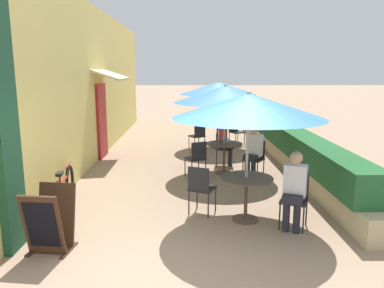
% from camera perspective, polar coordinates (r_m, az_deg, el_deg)
% --- Properties ---
extents(ground_plane, '(120.00, 120.00, 0.00)m').
position_cam_1_polar(ground_plane, '(5.01, -1.27, -18.36)').
color(ground_plane, '#9E7F66').
extents(cafe_facade_wall, '(0.98, 14.01, 4.20)m').
position_cam_1_polar(cafe_facade_wall, '(11.53, -13.94, 8.93)').
color(cafe_facade_wall, '#E0CC6B').
rests_on(cafe_facade_wall, ground_plane).
extents(planter_hedge, '(0.60, 13.01, 1.01)m').
position_cam_1_polar(planter_hedge, '(11.75, 12.51, 1.41)').
color(planter_hedge, tan).
rests_on(planter_hedge, ground_plane).
extents(patio_table_near, '(0.88, 0.88, 0.74)m').
position_cam_1_polar(patio_table_near, '(6.29, 8.25, -6.56)').
color(patio_table_near, brown).
rests_on(patio_table_near, ground_plane).
extents(patio_umbrella_near, '(2.44, 2.44, 2.16)m').
position_cam_1_polar(patio_umbrella_near, '(6.02, 8.61, 5.78)').
color(patio_umbrella_near, '#B7B7BC').
rests_on(patio_umbrella_near, ground_plane).
extents(cafe_chair_near_left, '(0.53, 0.53, 0.87)m').
position_cam_1_polar(cafe_chair_near_left, '(6.23, 15.41, -7.55)').
color(cafe_chair_near_left, '#232328').
rests_on(cafe_chair_near_left, ground_plane).
extents(seated_patron_near_left, '(0.46, 0.50, 1.25)m').
position_cam_1_polar(seated_patron_near_left, '(6.07, 15.34, -6.34)').
color(seated_patron_near_left, '#23232D').
rests_on(seated_patron_near_left, ground_plane).
extents(cafe_chair_near_right, '(0.53, 0.53, 0.87)m').
position_cam_1_polar(cafe_chair_near_right, '(6.47, 1.35, -6.41)').
color(cafe_chair_near_right, '#232328').
rests_on(cafe_chair_near_right, ground_plane).
extents(patio_table_mid, '(0.88, 0.88, 0.74)m').
position_cam_1_polar(patio_table_mid, '(9.08, 4.92, -0.97)').
color(patio_table_mid, brown).
rests_on(patio_table_mid, ground_plane).
extents(patio_umbrella_mid, '(2.44, 2.44, 2.16)m').
position_cam_1_polar(patio_umbrella_mid, '(8.90, 5.06, 7.56)').
color(patio_umbrella_mid, '#B7B7BC').
rests_on(patio_umbrella_mid, ground_plane).
extents(cafe_chair_mid_left, '(0.56, 0.56, 0.87)m').
position_cam_1_polar(cafe_chair_mid_left, '(8.82, 9.59, -1.80)').
color(cafe_chair_mid_left, '#232328').
rests_on(cafe_chair_mid_left, ground_plane).
extents(seated_patron_mid_left, '(0.49, 0.51, 1.25)m').
position_cam_1_polar(seated_patron_mid_left, '(8.69, 9.32, -0.85)').
color(seated_patron_mid_left, '#23232D').
rests_on(seated_patron_mid_left, ground_plane).
extents(cafe_chair_mid_right, '(0.43, 0.43, 0.87)m').
position_cam_1_polar(cafe_chair_mid_right, '(9.85, 4.38, -0.32)').
color(cafe_chair_mid_right, '#232328').
rests_on(cafe_chair_mid_right, ground_plane).
extents(seated_patron_mid_right, '(0.42, 0.36, 1.25)m').
position_cam_1_polar(seated_patron_mid_right, '(9.82, 5.05, 0.65)').
color(seated_patron_mid_right, '#23232D').
rests_on(seated_patron_mid_right, ground_plane).
extents(cafe_chair_mid_back, '(0.53, 0.53, 0.87)m').
position_cam_1_polar(cafe_chair_mid_back, '(8.66, 0.75, -1.89)').
color(cafe_chair_mid_back, '#232328').
rests_on(cafe_chair_mid_back, ground_plane).
extents(coffee_cup_mid, '(0.07, 0.07, 0.09)m').
position_cam_1_polar(coffee_cup_mid, '(9.19, 5.48, 0.55)').
color(coffee_cup_mid, white).
rests_on(coffee_cup_mid, patio_table_mid).
extents(patio_table_far, '(0.88, 0.88, 0.74)m').
position_cam_1_polar(patio_table_far, '(12.09, 3.92, 2.08)').
color(patio_table_far, brown).
rests_on(patio_table_far, ground_plane).
extents(patio_umbrella_far, '(2.44, 2.44, 2.16)m').
position_cam_1_polar(patio_umbrella_far, '(11.96, 4.00, 8.48)').
color(patio_umbrella_far, '#B7B7BC').
rests_on(patio_umbrella_far, ground_plane).
extents(cafe_chair_far_left, '(0.54, 0.54, 0.87)m').
position_cam_1_polar(cafe_chair_far_left, '(12.61, 6.66, 2.16)').
color(cafe_chair_far_left, '#232328').
rests_on(cafe_chair_far_left, ground_plane).
extents(cafe_chair_far_right, '(0.54, 0.54, 0.87)m').
position_cam_1_polar(cafe_chair_far_right, '(11.63, 0.93, 1.47)').
color(cafe_chair_far_right, '#232328').
rests_on(cafe_chair_far_right, ground_plane).
extents(coffee_cup_far, '(0.07, 0.07, 0.09)m').
position_cam_1_polar(coffee_cup_far, '(11.93, 3.95, 3.01)').
color(coffee_cup_far, teal).
rests_on(coffee_cup_far, patio_table_far).
extents(bicycle_leaning, '(0.27, 1.72, 0.74)m').
position_cam_1_polar(bicycle_leaning, '(7.26, -18.89, -6.53)').
color(bicycle_leaning, black).
rests_on(bicycle_leaning, ground_plane).
extents(menu_board, '(0.61, 0.69, 0.90)m').
position_cam_1_polar(menu_board, '(5.60, -20.84, -10.84)').
color(menu_board, '#422819').
rests_on(menu_board, ground_plane).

